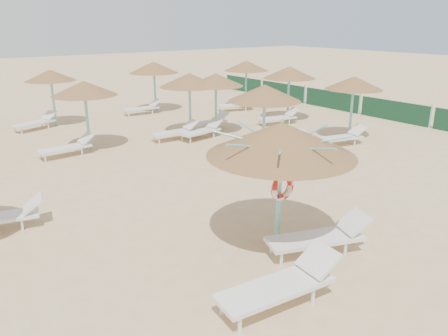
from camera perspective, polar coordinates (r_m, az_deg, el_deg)
ground at (r=9.75m, az=5.13°, el=-10.75°), size 120.00×120.00×0.00m
main_palapa at (r=9.13m, az=7.49°, el=3.71°), size 3.14×3.14×2.81m
lounger_main_a at (r=7.98m, az=7.65°, el=-14.75°), size 2.39×0.93×0.85m
lounger_main_b at (r=9.71m, az=12.54°, el=-8.70°), size 2.33×1.39×0.81m
palapa_field at (r=18.81m, az=-8.85°, el=10.84°), size 19.18×13.90×2.69m
windbreak_fence at (r=25.91m, az=13.94°, el=8.61°), size 0.08×19.84×1.10m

